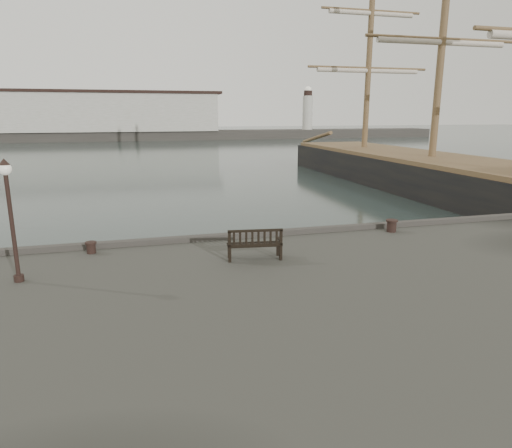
{
  "coord_description": "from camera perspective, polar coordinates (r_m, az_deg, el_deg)",
  "views": [
    {
      "loc": [
        -4.31,
        -14.95,
        5.72
      ],
      "look_at": [
        -0.35,
        -0.5,
        2.1
      ],
      "focal_mm": 32.0,
      "sensor_mm": 36.0,
      "label": 1
    }
  ],
  "objects": [
    {
      "name": "ground",
      "position": [
        16.58,
        0.72,
        -6.6
      ],
      "size": [
        400.0,
        400.0,
        0.0
      ],
      "primitive_type": "plane",
      "color": "black",
      "rests_on": "ground"
    },
    {
      "name": "breakwater",
      "position": [
        106.96,
        -15.81,
        12.34
      ],
      "size": [
        140.0,
        9.5,
        12.2
      ],
      "color": "#383530",
      "rests_on": "ground"
    },
    {
      "name": "bench",
      "position": [
        13.39,
        -0.19,
        -3.2
      ],
      "size": [
        1.65,
        0.76,
        0.92
      ],
      "rotation": [
        0.0,
        0.0,
        -0.13
      ],
      "color": "black",
      "rests_on": "quay"
    },
    {
      "name": "bollard_left",
      "position": [
        14.87,
        -19.92,
        -2.78
      ],
      "size": [
        0.38,
        0.38,
        0.36
      ],
      "primitive_type": "cylinder",
      "rotation": [
        0.0,
        0.0,
        0.11
      ],
      "color": "black",
      "rests_on": "quay"
    },
    {
      "name": "bollard_right",
      "position": [
        17.22,
        16.59,
        -0.22
      ],
      "size": [
        0.56,
        0.56,
        0.44
      ],
      "primitive_type": "cylinder",
      "rotation": [
        0.0,
        0.0,
        -0.41
      ],
      "color": "black",
      "rests_on": "quay"
    },
    {
      "name": "lamp_post",
      "position": [
        12.72,
        -28.45,
        2.18
      ],
      "size": [
        0.31,
        0.31,
        3.13
      ],
      "rotation": [
        0.0,
        0.0,
        0.35
      ],
      "color": "black",
      "rests_on": "quay"
    },
    {
      "name": "tall_ship_main",
      "position": [
        37.77,
        20.89,
        5.11
      ],
      "size": [
        7.8,
        38.22,
        28.64
      ],
      "rotation": [
        0.0,
        0.0,
        -0.0
      ],
      "color": "black",
      "rests_on": "ground"
    }
  ]
}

